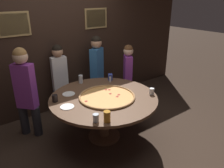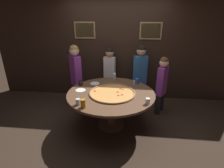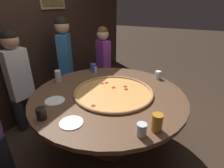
# 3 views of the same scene
# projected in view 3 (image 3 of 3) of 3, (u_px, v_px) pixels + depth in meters

# --- Properties ---
(ground_plane) EXTENTS (24.00, 24.00, 0.00)m
(ground_plane) POSITION_uv_depth(u_px,v_px,m) (109.00, 144.00, 2.23)
(ground_plane) COLOR #38281E
(back_wall) EXTENTS (6.40, 0.08, 2.60)m
(back_wall) POSITION_uv_depth(u_px,v_px,m) (10.00, 31.00, 2.25)
(back_wall) COLOR black
(back_wall) RESTS_ON ground_plane
(dining_table) EXTENTS (1.66, 1.66, 0.74)m
(dining_table) POSITION_uv_depth(u_px,v_px,m) (109.00, 103.00, 1.96)
(dining_table) COLOR brown
(dining_table) RESTS_ON ground_plane
(giant_pizza) EXTENTS (0.87, 0.87, 0.03)m
(giant_pizza) POSITION_uv_depth(u_px,v_px,m) (114.00, 92.00, 1.91)
(giant_pizza) COLOR #E0994C
(giant_pizza) RESTS_ON dining_table
(drink_cup_centre_back) EXTENTS (0.07, 0.07, 0.15)m
(drink_cup_centre_back) POSITION_uv_depth(u_px,v_px,m) (58.00, 76.00, 2.16)
(drink_cup_centre_back) COLOR silver
(drink_cup_centre_back) RESTS_ON dining_table
(drink_cup_front_edge) EXTENTS (0.08, 0.08, 0.10)m
(drink_cup_front_edge) POSITION_uv_depth(u_px,v_px,m) (142.00, 130.00, 1.28)
(drink_cup_front_edge) COLOR silver
(drink_cup_front_edge) RESTS_ON dining_table
(drink_cup_near_left) EXTENTS (0.07, 0.07, 0.10)m
(drink_cup_near_left) POSITION_uv_depth(u_px,v_px,m) (158.00, 75.00, 2.27)
(drink_cup_near_left) COLOR white
(drink_cup_near_left) RESTS_ON dining_table
(drink_cup_far_right) EXTENTS (0.08, 0.08, 0.11)m
(drink_cup_far_right) POSITION_uv_depth(u_px,v_px,m) (93.00, 67.00, 2.51)
(drink_cup_far_right) COLOR #384CB7
(drink_cup_far_right) RESTS_ON dining_table
(drink_cup_beside_pizza) EXTENTS (0.08, 0.08, 0.10)m
(drink_cup_beside_pizza) POSITION_uv_depth(u_px,v_px,m) (41.00, 114.00, 1.47)
(drink_cup_beside_pizza) COLOR black
(drink_cup_beside_pizza) RESTS_ON dining_table
(drink_cup_far_left) EXTENTS (0.09, 0.09, 0.14)m
(drink_cup_far_left) POSITION_uv_depth(u_px,v_px,m) (157.00, 122.00, 1.33)
(drink_cup_far_left) COLOR #BC7A23
(drink_cup_far_left) RESTS_ON dining_table
(white_plate_right_side) EXTENTS (0.20, 0.20, 0.01)m
(white_plate_right_side) POSITION_uv_depth(u_px,v_px,m) (55.00, 101.00, 1.76)
(white_plate_right_side) COLOR white
(white_plate_right_side) RESTS_ON dining_table
(white_plate_near_front) EXTENTS (0.20, 0.20, 0.01)m
(white_plate_near_front) POSITION_uv_depth(u_px,v_px,m) (71.00, 123.00, 1.44)
(white_plate_near_front) COLOR white
(white_plate_near_front) RESTS_ON dining_table
(condiment_shaker) EXTENTS (0.04, 0.04, 0.10)m
(condiment_shaker) POSITION_uv_depth(u_px,v_px,m) (96.00, 70.00, 2.43)
(condiment_shaker) COLOR silver
(condiment_shaker) RESTS_ON dining_table
(diner_far_left) EXTENTS (0.38, 0.29, 1.46)m
(diner_far_left) POSITION_uv_depth(u_px,v_px,m) (65.00, 59.00, 2.79)
(diner_far_left) COLOR #232328
(diner_far_left) RESTS_ON ground_plane
(diner_side_right) EXTENTS (0.27, 0.34, 1.30)m
(diner_side_right) POSITION_uv_depth(u_px,v_px,m) (103.00, 60.00, 3.03)
(diner_side_right) COLOR #232328
(diner_side_right) RESTS_ON ground_plane
(diner_far_right) EXTENTS (0.35, 0.20, 1.36)m
(diner_far_right) POSITION_uv_depth(u_px,v_px,m) (19.00, 77.00, 2.26)
(diner_far_right) COLOR #232328
(diner_far_right) RESTS_ON ground_plane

